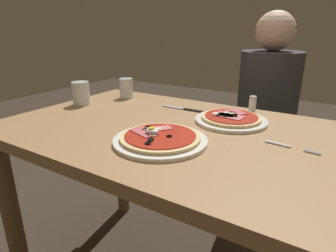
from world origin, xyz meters
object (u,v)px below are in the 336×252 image
at_px(dining_table, 173,158).
at_px(knife, 185,109).
at_px(pizza_across_left, 231,119).
at_px(diner_person, 264,127).
at_px(pizza_foreground, 160,139).
at_px(water_glass_far, 81,95).
at_px(salt_shaker, 253,104).
at_px(water_glass_near, 126,90).
at_px(fork, 288,146).

xyz_separation_m(dining_table, knife, (-0.07, 0.23, 0.12)).
bearing_deg(pizza_across_left, diner_person, 90.42).
xyz_separation_m(knife, diner_person, (0.22, 0.53, -0.20)).
bearing_deg(dining_table, diner_person, 78.77).
distance_m(pizza_foreground, pizza_across_left, 0.33).
relative_size(water_glass_far, salt_shaker, 1.58).
height_order(pizza_foreground, pizza_across_left, pizza_foreground).
bearing_deg(pizza_foreground, water_glass_near, 139.22).
height_order(pizza_foreground, fork, pizza_foreground).
xyz_separation_m(water_glass_near, fork, (0.82, -0.24, -0.04)).
bearing_deg(pizza_across_left, dining_table, -132.67).
distance_m(pizza_across_left, water_glass_near, 0.60).
height_order(dining_table, water_glass_far, water_glass_far).
xyz_separation_m(water_glass_near, diner_person, (0.58, 0.49, -0.24)).
relative_size(pizza_across_left, water_glass_near, 2.76).
bearing_deg(pizza_across_left, fork, -31.28).
xyz_separation_m(pizza_foreground, salt_shaker, (0.14, 0.49, 0.02)).
relative_size(dining_table, water_glass_far, 11.73).
bearing_deg(salt_shaker, water_glass_far, -156.81).
bearing_deg(knife, dining_table, -71.93).
bearing_deg(knife, water_glass_far, -158.41).
height_order(water_glass_far, fork, water_glass_far).
height_order(dining_table, salt_shaker, salt_shaker).
xyz_separation_m(pizza_foreground, fork, (0.34, 0.17, -0.01)).
relative_size(pizza_across_left, water_glass_far, 2.55).
relative_size(fork, diner_person, 0.13).
bearing_deg(diner_person, water_glass_far, 46.59).
relative_size(pizza_across_left, diner_person, 0.23).
height_order(knife, salt_shaker, salt_shaker).
height_order(water_glass_near, diner_person, diner_person).
bearing_deg(diner_person, fork, 107.68).
bearing_deg(fork, water_glass_far, 178.74).
height_order(water_glass_far, diner_person, diner_person).
relative_size(dining_table, water_glass_near, 12.69).
bearing_deg(fork, diner_person, 107.68).
bearing_deg(water_glass_far, fork, -1.26).
bearing_deg(water_glass_near, pizza_foreground, -40.78).
bearing_deg(water_glass_near, dining_table, -31.51).
bearing_deg(salt_shaker, fork, -57.81).
height_order(water_glass_near, salt_shaker, water_glass_near).
distance_m(pizza_across_left, water_glass_far, 0.69).
bearing_deg(diner_person, pizza_across_left, 90.42).
height_order(water_glass_far, knife, water_glass_far).
height_order(pizza_foreground, knife, pizza_foreground).
xyz_separation_m(dining_table, pizza_across_left, (0.16, 0.17, 0.13)).
xyz_separation_m(pizza_across_left, water_glass_far, (-0.68, -0.12, 0.03)).
distance_m(water_glass_near, fork, 0.85).
xyz_separation_m(water_glass_far, fork, (0.90, -0.02, -0.04)).
distance_m(pizza_foreground, salt_shaker, 0.51).
bearing_deg(pizza_foreground, fork, 26.49).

